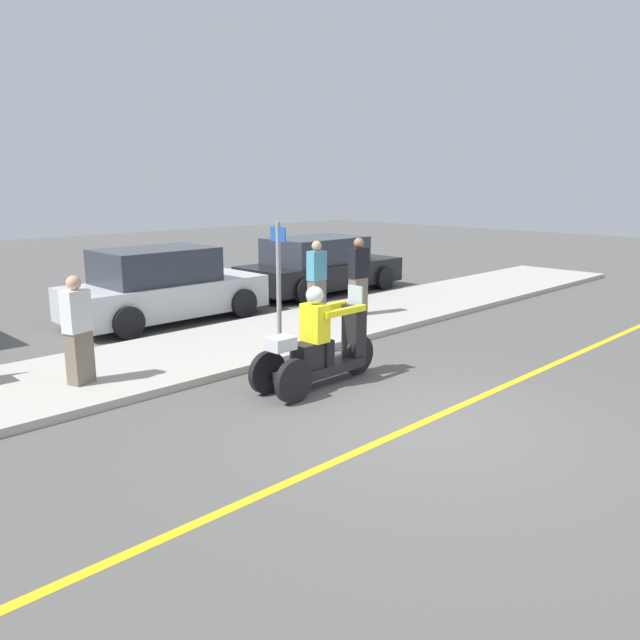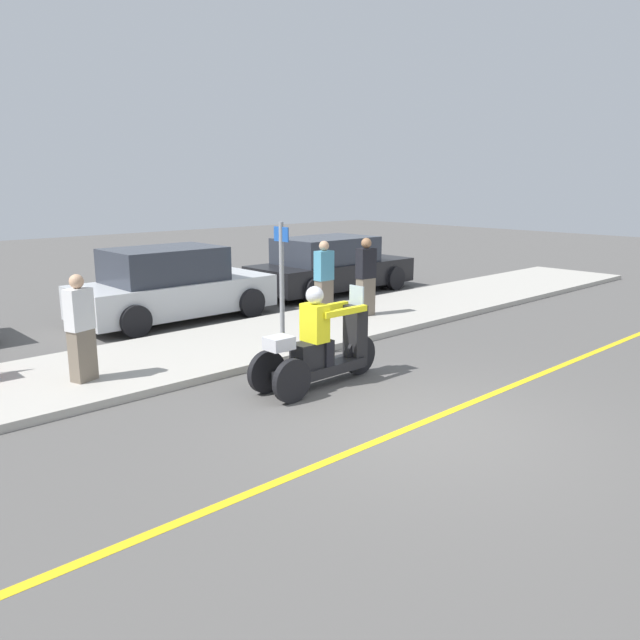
{
  "view_description": "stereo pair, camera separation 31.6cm",
  "coord_description": "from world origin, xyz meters",
  "px_view_note": "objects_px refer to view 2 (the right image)",
  "views": [
    {
      "loc": [
        -6.09,
        -4.32,
        2.96
      ],
      "look_at": [
        0.13,
        1.96,
        1.0
      ],
      "focal_mm": 35.0,
      "sensor_mm": 36.0,
      "label": 1
    },
    {
      "loc": [
        -5.86,
        -4.54,
        2.96
      ],
      "look_at": [
        0.13,
        1.96,
        1.0
      ],
      "focal_mm": 35.0,
      "sensor_mm": 36.0,
      "label": 2
    }
  ],
  "objects_px": {
    "spectator_far_back": "(366,278)",
    "spectator_with_child": "(81,330)",
    "motorcycle_trike": "(320,350)",
    "parked_car_lot_left": "(171,286)",
    "spectator_by_tree": "(324,280)",
    "parked_car_lot_right": "(330,266)",
    "street_sign": "(282,282)"
  },
  "relations": [
    {
      "from": "spectator_far_back",
      "to": "spectator_with_child",
      "type": "height_order",
      "value": "spectator_far_back"
    },
    {
      "from": "motorcycle_trike",
      "to": "parked_car_lot_left",
      "type": "xyz_separation_m",
      "value": [
        0.68,
        5.5,
        0.2
      ]
    },
    {
      "from": "spectator_by_tree",
      "to": "parked_car_lot_right",
      "type": "distance_m",
      "value": 3.71
    },
    {
      "from": "spectator_far_back",
      "to": "street_sign",
      "type": "xyz_separation_m",
      "value": [
        -3.22,
        -1.1,
        0.39
      ]
    },
    {
      "from": "spectator_by_tree",
      "to": "parked_car_lot_left",
      "type": "xyz_separation_m",
      "value": [
        -2.3,
        2.39,
        -0.16
      ]
    },
    {
      "from": "spectator_with_child",
      "to": "parked_car_lot_left",
      "type": "xyz_separation_m",
      "value": [
        3.3,
        3.25,
        -0.13
      ]
    },
    {
      "from": "parked_car_lot_left",
      "to": "spectator_far_back",
      "type": "bearing_deg",
      "value": -43.55
    },
    {
      "from": "spectator_far_back",
      "to": "parked_car_lot_right",
      "type": "bearing_deg",
      "value": 58.53
    },
    {
      "from": "motorcycle_trike",
      "to": "parked_car_lot_right",
      "type": "height_order",
      "value": "motorcycle_trike"
    },
    {
      "from": "spectator_far_back",
      "to": "spectator_with_child",
      "type": "relative_size",
      "value": 1.07
    },
    {
      "from": "spectator_by_tree",
      "to": "street_sign",
      "type": "bearing_deg",
      "value": -146.8
    },
    {
      "from": "spectator_with_child",
      "to": "spectator_far_back",
      "type": "bearing_deg",
      "value": 3.15
    },
    {
      "from": "motorcycle_trike",
      "to": "spectator_far_back",
      "type": "distance_m",
      "value": 4.56
    },
    {
      "from": "spectator_with_child",
      "to": "parked_car_lot_left",
      "type": "bearing_deg",
      "value": 44.62
    },
    {
      "from": "spectator_far_back",
      "to": "street_sign",
      "type": "bearing_deg",
      "value": -161.13
    },
    {
      "from": "motorcycle_trike",
      "to": "spectator_with_child",
      "type": "bearing_deg",
      "value": 139.35
    },
    {
      "from": "spectator_far_back",
      "to": "street_sign",
      "type": "height_order",
      "value": "street_sign"
    },
    {
      "from": "parked_car_lot_left",
      "to": "parked_car_lot_right",
      "type": "relative_size",
      "value": 0.91
    },
    {
      "from": "spectator_far_back",
      "to": "street_sign",
      "type": "distance_m",
      "value": 3.43
    },
    {
      "from": "spectator_with_child",
      "to": "spectator_by_tree",
      "type": "relative_size",
      "value": 0.96
    },
    {
      "from": "motorcycle_trike",
      "to": "street_sign",
      "type": "xyz_separation_m",
      "value": [
        0.51,
        1.49,
        0.77
      ]
    },
    {
      "from": "spectator_far_back",
      "to": "parked_car_lot_right",
      "type": "xyz_separation_m",
      "value": [
        1.9,
        3.11,
        -0.22
      ]
    },
    {
      "from": "parked_car_lot_left",
      "to": "street_sign",
      "type": "xyz_separation_m",
      "value": [
        -0.17,
        -4.0,
        0.57
      ]
    },
    {
      "from": "spectator_far_back",
      "to": "spectator_by_tree",
      "type": "distance_m",
      "value": 0.91
    },
    {
      "from": "street_sign",
      "to": "spectator_with_child",
      "type": "bearing_deg",
      "value": 166.48
    },
    {
      "from": "street_sign",
      "to": "spectator_by_tree",
      "type": "bearing_deg",
      "value": 33.2
    },
    {
      "from": "spectator_far_back",
      "to": "street_sign",
      "type": "relative_size",
      "value": 0.76
    },
    {
      "from": "motorcycle_trike",
      "to": "spectator_far_back",
      "type": "height_order",
      "value": "spectator_far_back"
    },
    {
      "from": "motorcycle_trike",
      "to": "parked_car_lot_left",
      "type": "height_order",
      "value": "parked_car_lot_left"
    },
    {
      "from": "spectator_far_back",
      "to": "spectator_with_child",
      "type": "xyz_separation_m",
      "value": [
        -6.35,
        -0.35,
        -0.05
      ]
    },
    {
      "from": "motorcycle_trike",
      "to": "parked_car_lot_right",
      "type": "bearing_deg",
      "value": 45.31
    },
    {
      "from": "parked_car_lot_left",
      "to": "street_sign",
      "type": "distance_m",
      "value": 4.05
    }
  ]
}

